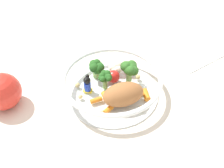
% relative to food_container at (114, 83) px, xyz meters
% --- Properties ---
extents(ground_plane, '(2.40, 2.40, 0.00)m').
position_rel_food_container_xyz_m(ground_plane, '(-0.01, 0.01, -0.03)').
color(ground_plane, silver).
extents(food_container, '(0.22, 0.22, 0.07)m').
position_rel_food_container_xyz_m(food_container, '(0.00, 0.00, 0.00)').
color(food_container, white).
rests_on(food_container, ground_plane).
extents(loose_apple, '(0.08, 0.08, 0.09)m').
position_rel_food_container_xyz_m(loose_apple, '(0.03, 0.23, 0.01)').
color(loose_apple, red).
rests_on(loose_apple, ground_plane).
extents(folded_napkin, '(0.18, 0.18, 0.01)m').
position_rel_food_container_xyz_m(folded_napkin, '(0.10, -0.24, -0.03)').
color(folded_napkin, white).
rests_on(folded_napkin, ground_plane).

